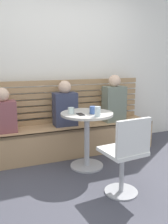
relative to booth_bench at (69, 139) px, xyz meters
The scene contains 13 objects.
ground 1.22m from the booth_bench, 90.00° to the right, with size 8.00×8.00×0.00m, color #42424C.
back_wall 1.31m from the booth_bench, 90.00° to the left, with size 5.20×0.10×2.90m, color white.
booth_bench is the anchor object (origin of this frame).
booth_backrest 0.61m from the booth_bench, 90.00° to the left, with size 2.65×0.04×0.67m.
cafe_table 0.63m from the booth_bench, 83.00° to the right, with size 0.68×0.68×0.74m.
white_chair 1.40m from the booth_bench, 83.32° to the right, with size 0.44×0.44×0.85m.
person_adult 0.95m from the booth_bench, ahead, with size 0.34×0.22×0.74m.
person_child_left 0.52m from the booth_bench, 138.22° to the left, with size 0.34×0.22×0.68m.
person_child_middle 1.04m from the booth_bench, behind, with size 0.34×0.22×0.61m.
cup_glass_tall 0.99m from the booth_bench, 82.40° to the right, with size 0.07×0.07×0.12m, color silver.
cup_glass_short 0.78m from the booth_bench, 104.67° to the right, with size 0.08×0.08×0.08m, color silver.
cup_mug_blue 0.86m from the booth_bench, 79.72° to the right, with size 0.08×0.08×0.10m, color #3D5B9E.
phone_on_table 0.82m from the booth_bench, 94.42° to the right, with size 0.07×0.14×0.01m, color black.
Camera 1 is at (-1.13, -2.18, 1.39)m, focal length 39.07 mm.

